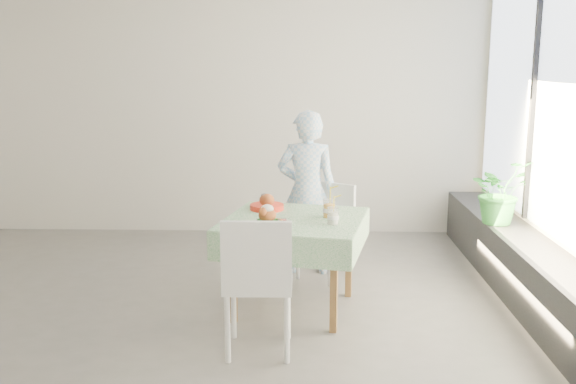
{
  "coord_description": "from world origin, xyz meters",
  "views": [
    {
      "loc": [
        0.99,
        -4.77,
        1.91
      ],
      "look_at": [
        0.84,
        0.12,
        0.94
      ],
      "focal_mm": 40.0,
      "sensor_mm": 36.0,
      "label": 1
    }
  ],
  "objects_px": {
    "cafe_table": "(294,253)",
    "chair_near": "(259,310)",
    "chair_far": "(325,249)",
    "juice_cup_orange": "(329,209)",
    "potted_plant": "(499,191)",
    "diner": "(307,192)",
    "main_dish": "(269,217)"
  },
  "relations": [
    {
      "from": "cafe_table",
      "to": "chair_near",
      "type": "xyz_separation_m",
      "value": [
        -0.22,
        -0.78,
        -0.17
      ]
    },
    {
      "from": "chair_far",
      "to": "chair_near",
      "type": "bearing_deg",
      "value": -107.41
    },
    {
      "from": "chair_far",
      "to": "juice_cup_orange",
      "type": "height_order",
      "value": "juice_cup_orange"
    },
    {
      "from": "cafe_table",
      "to": "potted_plant",
      "type": "relative_size",
      "value": 2.1
    },
    {
      "from": "diner",
      "to": "cafe_table",
      "type": "bearing_deg",
      "value": 87.02
    },
    {
      "from": "diner",
      "to": "juice_cup_orange",
      "type": "relative_size",
      "value": 5.22
    },
    {
      "from": "potted_plant",
      "to": "cafe_table",
      "type": "bearing_deg",
      "value": -154.7
    },
    {
      "from": "juice_cup_orange",
      "to": "potted_plant",
      "type": "xyz_separation_m",
      "value": [
        1.56,
        0.84,
        -0.02
      ]
    },
    {
      "from": "juice_cup_orange",
      "to": "diner",
      "type": "bearing_deg",
      "value": 100.64
    },
    {
      "from": "chair_near",
      "to": "diner",
      "type": "height_order",
      "value": "diner"
    },
    {
      "from": "cafe_table",
      "to": "diner",
      "type": "xyz_separation_m",
      "value": [
        0.1,
        0.94,
        0.3
      ]
    },
    {
      "from": "chair_near",
      "to": "juice_cup_orange",
      "type": "relative_size",
      "value": 3.28
    },
    {
      "from": "juice_cup_orange",
      "to": "potted_plant",
      "type": "bearing_deg",
      "value": 28.27
    },
    {
      "from": "cafe_table",
      "to": "main_dish",
      "type": "distance_m",
      "value": 0.42
    },
    {
      "from": "diner",
      "to": "potted_plant",
      "type": "bearing_deg",
      "value": -179.52
    },
    {
      "from": "diner",
      "to": "juice_cup_orange",
      "type": "bearing_deg",
      "value": 103.67
    },
    {
      "from": "main_dish",
      "to": "juice_cup_orange",
      "type": "distance_m",
      "value": 0.5
    },
    {
      "from": "cafe_table",
      "to": "chair_far",
      "type": "xyz_separation_m",
      "value": [
        0.27,
        0.79,
        -0.2
      ]
    },
    {
      "from": "cafe_table",
      "to": "main_dish",
      "type": "xyz_separation_m",
      "value": [
        -0.18,
        -0.19,
        0.33
      ]
    },
    {
      "from": "cafe_table",
      "to": "chair_near",
      "type": "relative_size",
      "value": 1.29
    },
    {
      "from": "chair_far",
      "to": "potted_plant",
      "type": "xyz_separation_m",
      "value": [
        1.56,
        0.07,
        0.53
      ]
    },
    {
      "from": "chair_near",
      "to": "juice_cup_orange",
      "type": "height_order",
      "value": "juice_cup_orange"
    },
    {
      "from": "cafe_table",
      "to": "potted_plant",
      "type": "bearing_deg",
      "value": 25.3
    },
    {
      "from": "chair_near",
      "to": "potted_plant",
      "type": "bearing_deg",
      "value": 38.69
    },
    {
      "from": "chair_near",
      "to": "main_dish",
      "type": "xyz_separation_m",
      "value": [
        0.04,
        0.59,
        0.5
      ]
    },
    {
      "from": "diner",
      "to": "juice_cup_orange",
      "type": "distance_m",
      "value": 0.93
    },
    {
      "from": "chair_near",
      "to": "cafe_table",
      "type": "bearing_deg",
      "value": 74.05
    },
    {
      "from": "diner",
      "to": "main_dish",
      "type": "relative_size",
      "value": 5.26
    },
    {
      "from": "juice_cup_orange",
      "to": "chair_far",
      "type": "bearing_deg",
      "value": 90.11
    },
    {
      "from": "chair_near",
      "to": "chair_far",
      "type": "bearing_deg",
      "value": 72.59
    },
    {
      "from": "main_dish",
      "to": "juice_cup_orange",
      "type": "xyz_separation_m",
      "value": [
        0.45,
        0.22,
        0.02
      ]
    },
    {
      "from": "chair_near",
      "to": "juice_cup_orange",
      "type": "bearing_deg",
      "value": 58.5
    }
  ]
}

